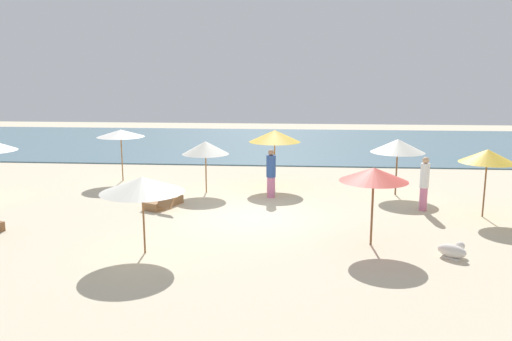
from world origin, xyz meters
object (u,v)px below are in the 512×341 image
(umbrella_0, at_px, (275,136))
(umbrella_5, at_px, (398,146))
(lounger_0, at_px, (164,202))
(umbrella_3, at_px, (488,156))
(person_0, at_px, (424,183))
(person_1, at_px, (271,173))
(dog, at_px, (453,251))
(umbrella_2, at_px, (374,175))
(umbrella_4, at_px, (206,148))
(umbrella_1, at_px, (121,133))
(umbrella_7, at_px, (142,185))

(umbrella_0, distance_m, umbrella_5, 4.74)
(lounger_0, bearing_deg, umbrella_3, -1.92)
(umbrella_0, bearing_deg, person_0, -32.03)
(person_0, bearing_deg, lounger_0, -178.31)
(person_1, height_order, dog, person_1)
(umbrella_0, xyz_separation_m, person_0, (5.12, -3.20, -1.12))
(umbrella_0, xyz_separation_m, umbrella_3, (6.85, -3.82, -0.09))
(umbrella_2, xyz_separation_m, umbrella_4, (-5.47, 5.64, -0.19))
(umbrella_1, relative_size, umbrella_7, 1.03)
(umbrella_5, distance_m, dog, 6.88)
(umbrella_0, bearing_deg, umbrella_1, 174.44)
(lounger_0, height_order, person_0, person_0)
(umbrella_1, height_order, dog, umbrella_1)
(umbrella_0, height_order, umbrella_5, umbrella_0)
(person_0, distance_m, dog, 4.55)
(umbrella_3, height_order, umbrella_7, umbrella_3)
(umbrella_4, xyz_separation_m, lounger_0, (-1.08, -2.27, -1.57))
(lounger_0, distance_m, dog, 9.45)
(umbrella_4, relative_size, lounger_0, 1.14)
(umbrella_5, distance_m, lounger_0, 8.79)
(umbrella_7, bearing_deg, dog, 1.91)
(umbrella_4, relative_size, umbrella_5, 0.94)
(umbrella_1, xyz_separation_m, lounger_0, (2.85, -4.10, -1.86))
(umbrella_1, relative_size, lounger_0, 1.25)
(umbrella_1, height_order, umbrella_4, umbrella_1)
(umbrella_0, relative_size, lounger_0, 1.31)
(umbrella_2, relative_size, umbrella_4, 1.06)
(person_0, bearing_deg, dog, -94.10)
(umbrella_5, bearing_deg, umbrella_1, 171.58)
(dog, bearing_deg, person_0, 85.90)
(umbrella_0, bearing_deg, umbrella_2, -67.03)
(umbrella_5, bearing_deg, umbrella_3, -51.45)
(umbrella_3, bearing_deg, lounger_0, 178.08)
(lounger_0, bearing_deg, umbrella_5, 16.49)
(umbrella_3, relative_size, person_0, 1.20)
(umbrella_5, bearing_deg, person_1, -170.57)
(umbrella_1, bearing_deg, person_1, -20.59)
(umbrella_4, bearing_deg, umbrella_1, 155.00)
(umbrella_3, bearing_deg, umbrella_4, 164.48)
(umbrella_7, bearing_deg, lounger_0, 98.63)
(umbrella_1, bearing_deg, umbrella_0, -5.56)
(umbrella_2, bearing_deg, lounger_0, 152.74)
(umbrella_2, distance_m, dog, 2.71)
(umbrella_5, bearing_deg, umbrella_0, 167.63)
(umbrella_1, xyz_separation_m, umbrella_2, (9.40, -7.47, -0.10))
(umbrella_0, distance_m, umbrella_3, 7.84)
(umbrella_7, xyz_separation_m, lounger_0, (-0.68, 4.48, -1.63))
(umbrella_2, relative_size, umbrella_7, 1.00)
(lounger_0, relative_size, person_1, 0.98)
(umbrella_2, xyz_separation_m, umbrella_3, (3.95, 3.02, 0.04))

